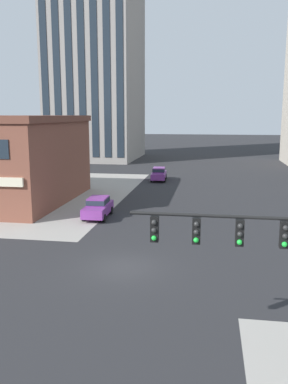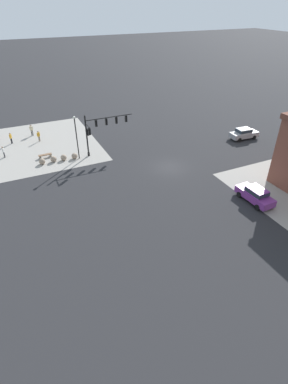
% 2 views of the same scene
% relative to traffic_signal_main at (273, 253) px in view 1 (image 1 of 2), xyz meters
% --- Properties ---
extents(ground_plane, '(320.00, 320.00, 0.00)m').
position_rel_traffic_signal_main_xyz_m(ground_plane, '(-6.84, 7.54, -3.80)').
color(ground_plane, '#262628').
extents(traffic_signal_main, '(6.80, 2.09, 5.79)m').
position_rel_traffic_signal_main_xyz_m(traffic_signal_main, '(0.00, 0.00, 0.00)').
color(traffic_signal_main, black).
rests_on(traffic_signal_main, ground).
extents(car_main_northbound_near, '(2.00, 4.45, 1.68)m').
position_rel_traffic_signal_main_xyz_m(car_main_northbound_near, '(-11.32, 18.38, -2.88)').
color(car_main_northbound_near, '#7A3389').
rests_on(car_main_northbound_near, ground).
extents(car_main_southbound_far, '(2.07, 4.49, 1.68)m').
position_rel_traffic_signal_main_xyz_m(car_main_southbound_far, '(-8.80, 38.54, -2.88)').
color(car_main_southbound_far, '#7A3389').
rests_on(car_main_southbound_far, ground).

